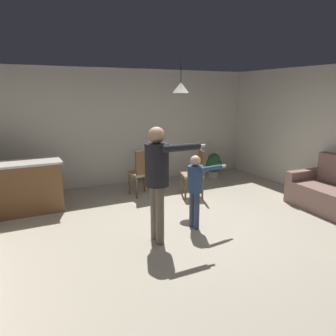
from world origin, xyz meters
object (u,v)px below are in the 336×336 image
Objects in this scene: kitchen_counter at (26,187)px; person_child at (196,184)px; potted_plant_corner at (214,164)px; potted_plant_by_wall at (149,168)px; dining_chair_by_counter at (142,171)px; dining_chair_near_wall at (196,172)px; person_adult at (158,172)px.

person_child reaches higher than kitchen_counter.
potted_plant_corner is 0.91× the size of potted_plant_by_wall.
person_child is at bearing -129.86° from potted_plant_corner.
dining_chair_by_counter is 1.13m from dining_chair_near_wall.
person_adult is at bearing -136.64° from potted_plant_corner.
dining_chair_near_wall reaches higher than kitchen_counter.
person_child is at bearing 102.85° from person_adult.
person_adult is 0.81m from person_child.
dining_chair_by_counter is at bearing -1.98° from kitchen_counter.
person_adult is 2.23m from dining_chair_by_counter.
kitchen_counter is at bearing 173.85° from dining_chair_by_counter.
potted_plant_by_wall is at bearing 53.93° from dining_chair_by_counter.
potted_plant_by_wall is at bearing 172.70° from potted_plant_corner.
person_adult is (1.65, -2.17, 0.58)m from kitchen_counter.
person_adult reaches higher than potted_plant_by_wall.
person_adult is at bearing -83.42° from person_child.
dining_chair_near_wall is 1.43× the size of potted_plant_by_wall.
person_adult is 2.44× the size of potted_plant_by_wall.
person_child is at bearing -90.05° from dining_chair_by_counter.
kitchen_counter is 2.84m from potted_plant_by_wall.
dining_chair_near_wall reaches higher than potted_plant_by_wall.
person_child is 1.21× the size of dining_chair_near_wall.
person_child is 1.72× the size of potted_plant_by_wall.
kitchen_counter reaches higher than potted_plant_corner.
dining_chair_by_counter is (0.60, 2.09, -0.51)m from person_adult.
kitchen_counter is at bearing -173.58° from potted_plant_corner.
person_adult is 3.17m from potted_plant_by_wall.
kitchen_counter is 1.98× the size of potted_plant_corner.
person_adult is at bearing -110.11° from dining_chair_by_counter.
person_child is 1.63m from dining_chair_near_wall.
potted_plant_corner is (2.09, 2.51, -0.40)m from person_child.
dining_chair_by_counter is at bearing 164.32° from person_adult.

